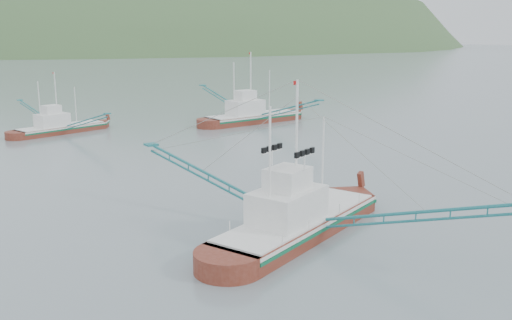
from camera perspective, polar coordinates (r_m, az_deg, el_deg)
ground at (r=43.10m, az=4.71°, el=-5.57°), size 1200.00×1200.00×0.00m
main_boat at (r=38.47m, az=4.26°, el=-4.33°), size 15.94×27.14×11.32m
bg_boat_right at (r=87.23m, az=-0.37°, el=4.79°), size 15.83×28.43×11.50m
bg_boat_far at (r=82.54m, az=-19.03°, el=3.68°), size 12.68×21.89×8.99m
headland_right at (r=532.80m, az=-5.97°, el=11.06°), size 684.00×432.00×306.00m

